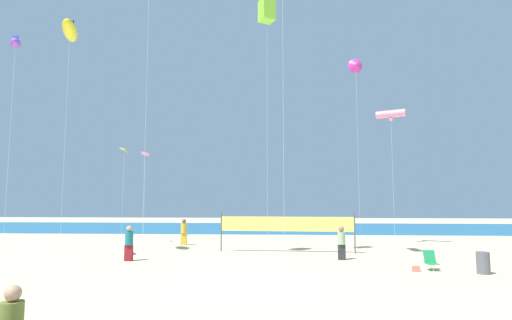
{
  "coord_description": "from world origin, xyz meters",
  "views": [
    {
      "loc": [
        1.42,
        -15.93,
        3.16
      ],
      "look_at": [
        -0.15,
        9.87,
        5.74
      ],
      "focal_mm": 28.73,
      "sensor_mm": 36.0,
      "label": 1
    }
  ],
  "objects_px": {
    "trash_barrel": "(483,263)",
    "kite_pink_diamond": "(146,154)",
    "kite_lime_box": "(267,11)",
    "kite_yellow_diamond": "(125,151)",
    "folding_beach_chair": "(431,260)",
    "beachgoer_sage_shirt": "(341,242)",
    "kite_magenta_delta": "(356,65)",
    "kite_violet_inflatable": "(15,43)",
    "beachgoer_mustard_shirt": "(184,231)",
    "volleyball_net": "(287,225)",
    "beach_handbag": "(416,269)",
    "beachgoer_teal_shirt": "(129,242)",
    "kite_pink_tube": "(391,114)",
    "kite_yellow_inflatable": "(70,31)"
  },
  "relations": [
    {
      "from": "beachgoer_sage_shirt",
      "to": "kite_violet_inflatable",
      "type": "xyz_separation_m",
      "value": [
        -17.26,
        -2.42,
        10.51
      ]
    },
    {
      "from": "beachgoer_mustard_shirt",
      "to": "kite_yellow_diamond",
      "type": "distance_m",
      "value": 7.47
    },
    {
      "from": "beachgoer_sage_shirt",
      "to": "beach_handbag",
      "type": "height_order",
      "value": "beachgoer_sage_shirt"
    },
    {
      "from": "volleyball_net",
      "to": "beach_handbag",
      "type": "bearing_deg",
      "value": -49.21
    },
    {
      "from": "beachgoer_teal_shirt",
      "to": "volleyball_net",
      "type": "height_order",
      "value": "volleyball_net"
    },
    {
      "from": "kite_pink_diamond",
      "to": "kite_yellow_diamond",
      "type": "distance_m",
      "value": 5.61
    },
    {
      "from": "folding_beach_chair",
      "to": "kite_yellow_diamond",
      "type": "bearing_deg",
      "value": -165.7
    },
    {
      "from": "kite_yellow_inflatable",
      "to": "kite_pink_diamond",
      "type": "relative_size",
      "value": 1.84
    },
    {
      "from": "beachgoer_sage_shirt",
      "to": "beach_handbag",
      "type": "xyz_separation_m",
      "value": [
        2.77,
        -3.53,
        -0.83
      ]
    },
    {
      "from": "kite_magenta_delta",
      "to": "kite_violet_inflatable",
      "type": "bearing_deg",
      "value": -157.02
    },
    {
      "from": "volleyball_net",
      "to": "beachgoer_sage_shirt",
      "type": "bearing_deg",
      "value": -46.33
    },
    {
      "from": "kite_pink_diamond",
      "to": "kite_yellow_diamond",
      "type": "height_order",
      "value": "kite_pink_diamond"
    },
    {
      "from": "beach_handbag",
      "to": "kite_pink_tube",
      "type": "xyz_separation_m",
      "value": [
        2.05,
        10.9,
        9.31
      ]
    },
    {
      "from": "kite_pink_tube",
      "to": "volleyball_net",
      "type": "bearing_deg",
      "value": -150.73
    },
    {
      "from": "beachgoer_mustard_shirt",
      "to": "kite_lime_box",
      "type": "relative_size",
      "value": 0.12
    },
    {
      "from": "kite_violet_inflatable",
      "to": "folding_beach_chair",
      "type": "bearing_deg",
      "value": -1.77
    },
    {
      "from": "beach_handbag",
      "to": "kite_yellow_diamond",
      "type": "relative_size",
      "value": 0.05
    },
    {
      "from": "beachgoer_teal_shirt",
      "to": "kite_yellow_diamond",
      "type": "distance_m",
      "value": 10.58
    },
    {
      "from": "beachgoer_mustard_shirt",
      "to": "trash_barrel",
      "type": "distance_m",
      "value": 19.01
    },
    {
      "from": "beach_handbag",
      "to": "kite_lime_box",
      "type": "distance_m",
      "value": 16.43
    },
    {
      "from": "trash_barrel",
      "to": "kite_yellow_diamond",
      "type": "relative_size",
      "value": 0.13
    },
    {
      "from": "trash_barrel",
      "to": "kite_magenta_delta",
      "type": "distance_m",
      "value": 15.93
    },
    {
      "from": "volleyball_net",
      "to": "beach_handbag",
      "type": "xyz_separation_m",
      "value": [
        5.67,
        -6.58,
        -1.51
      ]
    },
    {
      "from": "beach_handbag",
      "to": "kite_magenta_delta",
      "type": "distance_m",
      "value": 15.61
    },
    {
      "from": "trash_barrel",
      "to": "beach_handbag",
      "type": "height_order",
      "value": "trash_barrel"
    },
    {
      "from": "kite_yellow_diamond",
      "to": "trash_barrel",
      "type": "bearing_deg",
      "value": -28.13
    },
    {
      "from": "beachgoer_teal_shirt",
      "to": "kite_violet_inflatable",
      "type": "distance_m",
      "value": 12.14
    },
    {
      "from": "kite_lime_box",
      "to": "kite_pink_tube",
      "type": "xyz_separation_m",
      "value": [
        8.83,
        6.54,
        -5.0
      ]
    },
    {
      "from": "beachgoer_mustard_shirt",
      "to": "beachgoer_sage_shirt",
      "type": "relative_size",
      "value": 1.03
    },
    {
      "from": "beachgoer_teal_shirt",
      "to": "folding_beach_chair",
      "type": "bearing_deg",
      "value": -8.91
    },
    {
      "from": "trash_barrel",
      "to": "kite_pink_tube",
      "type": "xyz_separation_m",
      "value": [
        -0.7,
        11.28,
        8.97
      ]
    },
    {
      "from": "kite_yellow_diamond",
      "to": "volleyball_net",
      "type": "bearing_deg",
      "value": -18.21
    },
    {
      "from": "kite_lime_box",
      "to": "kite_yellow_diamond",
      "type": "bearing_deg",
      "value": 150.42
    },
    {
      "from": "folding_beach_chair",
      "to": "kite_yellow_inflatable",
      "type": "relative_size",
      "value": 0.06
    },
    {
      "from": "kite_pink_diamond",
      "to": "kite_pink_tube",
      "type": "relative_size",
      "value": 0.77
    },
    {
      "from": "kite_violet_inflatable",
      "to": "kite_yellow_diamond",
      "type": "xyz_separation_m",
      "value": [
        2.44,
        9.39,
        -4.6
      ]
    },
    {
      "from": "beachgoer_mustard_shirt",
      "to": "beach_handbag",
      "type": "xyz_separation_m",
      "value": [
        12.99,
        -10.29,
        -0.86
      ]
    },
    {
      "from": "trash_barrel",
      "to": "kite_pink_diamond",
      "type": "xyz_separation_m",
      "value": [
        -20.64,
        16.46,
        6.81
      ]
    },
    {
      "from": "kite_pink_tube",
      "to": "trash_barrel",
      "type": "bearing_deg",
      "value": -86.45
    },
    {
      "from": "kite_pink_diamond",
      "to": "beachgoer_sage_shirt",
      "type": "bearing_deg",
      "value": -39.7
    },
    {
      "from": "kite_pink_diamond",
      "to": "kite_pink_tube",
      "type": "xyz_separation_m",
      "value": [
        19.94,
        -5.18,
        2.16
      ]
    },
    {
      "from": "beachgoer_mustard_shirt",
      "to": "kite_lime_box",
      "type": "bearing_deg",
      "value": -52.61
    },
    {
      "from": "folding_beach_chair",
      "to": "beachgoer_sage_shirt",
      "type": "bearing_deg",
      "value": -177.69
    },
    {
      "from": "volleyball_net",
      "to": "kite_yellow_inflatable",
      "type": "relative_size",
      "value": 0.6
    },
    {
      "from": "kite_pink_diamond",
      "to": "kite_lime_box",
      "type": "xyz_separation_m",
      "value": [
        11.11,
        -11.73,
        7.16
      ]
    },
    {
      "from": "kite_lime_box",
      "to": "beach_handbag",
      "type": "bearing_deg",
      "value": -32.74
    },
    {
      "from": "beachgoer_teal_shirt",
      "to": "kite_yellow_diamond",
      "type": "height_order",
      "value": "kite_yellow_diamond"
    },
    {
      "from": "beachgoer_mustard_shirt",
      "to": "kite_violet_inflatable",
      "type": "relative_size",
      "value": 0.16
    },
    {
      "from": "beachgoer_teal_shirt",
      "to": "beachgoer_mustard_shirt",
      "type": "xyz_separation_m",
      "value": [
        1.06,
        7.84,
        0.01
      ]
    },
    {
      "from": "folding_beach_chair",
      "to": "kite_pink_diamond",
      "type": "bearing_deg",
      "value": -176.98
    }
  ]
}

